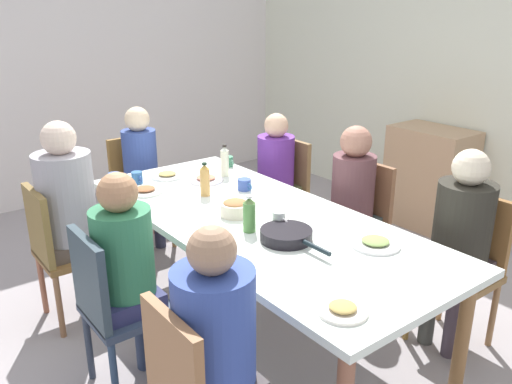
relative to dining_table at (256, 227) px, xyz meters
The scene contains 34 objects.
ground_plane 0.69m from the dining_table, ahead, with size 7.28×7.28×0.00m, color #999194.
wall_back 2.61m from the dining_table, 90.00° to the left, with size 6.30×0.12×2.60m, color silver.
wall_left 3.15m from the dining_table, behind, with size 0.12×5.20×2.60m, color white.
dining_table is the anchor object (origin of this frame).
chair_0 1.61m from the dining_table, behind, with size 0.40×0.40×0.90m.
person_0 1.50m from the dining_table, behind, with size 0.30×0.30×1.17m.
chair_1 1.22m from the dining_table, 132.09° to the right, with size 0.40×0.40×0.90m.
person_1 1.15m from the dining_table, 135.04° to the right, with size 0.34×0.34×1.28m.
chair_2 1.22m from the dining_table, 132.09° to the left, with size 0.40×0.40×0.90m.
person_2 1.14m from the dining_table, 135.19° to the left, with size 0.30×0.30×1.13m.
chair_3 0.92m from the dining_table, 90.00° to the right, with size 0.40×0.40×0.90m.
person_3 0.81m from the dining_table, 90.00° to the right, with size 0.30×0.30×1.18m.
chair_4 0.92m from the dining_table, 90.00° to the left, with size 0.40×0.40×0.90m.
person_4 0.81m from the dining_table, 90.00° to the left, with size 0.30×0.30×1.18m.
person_5 1.15m from the dining_table, 44.88° to the right, with size 0.31×0.31×1.18m.
chair_6 1.22m from the dining_table, 47.91° to the left, with size 0.40×0.40×0.90m.
person_6 1.15m from the dining_table, 44.89° to the left, with size 0.31×0.31×1.19m.
plate_0 0.74m from the dining_table, behind, with size 0.24×0.24×0.04m.
plate_1 0.97m from the dining_table, behind, with size 0.22×0.22×0.04m.
plate_2 1.07m from the dining_table, 18.65° to the right, with size 0.20×0.20×0.04m.
plate_3 0.84m from the dining_table, 157.01° to the right, with size 0.23×0.23×0.04m.
plate_4 0.73m from the dining_table, 19.68° to the left, with size 0.25×0.25×0.04m.
bowl_0 0.17m from the dining_table, 135.14° to the right, with size 0.17×0.17×0.10m.
serving_pan 0.38m from the dining_table, 11.61° to the right, with size 0.45×0.27×0.06m.
cup_0 1.01m from the dining_table, 155.48° to the right, with size 0.11×0.08×0.08m.
cup_1 1.14m from the dining_table, 159.06° to the right, with size 0.12×0.08×0.07m.
cup_2 0.24m from the dining_table, ahead, with size 0.11×0.07×0.10m.
cup_3 1.01m from the dining_table, 163.73° to the right, with size 0.11×0.07×0.08m.
cup_4 1.04m from the dining_table, 154.45° to the left, with size 0.12×0.08×0.08m.
cup_5 0.48m from the dining_table, 151.88° to the left, with size 0.12×0.09×0.08m.
bottle_0 0.51m from the dining_table, behind, with size 0.06×0.06×0.22m.
bottle_1 0.27m from the dining_table, 47.12° to the right, with size 0.07×0.07×0.21m.
bottle_2 0.82m from the dining_table, 158.74° to the left, with size 0.06×0.06×0.23m.
side_cabinet 2.28m from the dining_table, 99.29° to the left, with size 0.70×0.44×0.90m, color tan.
Camera 1 is at (2.23, -1.71, 1.90)m, focal length 36.70 mm.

